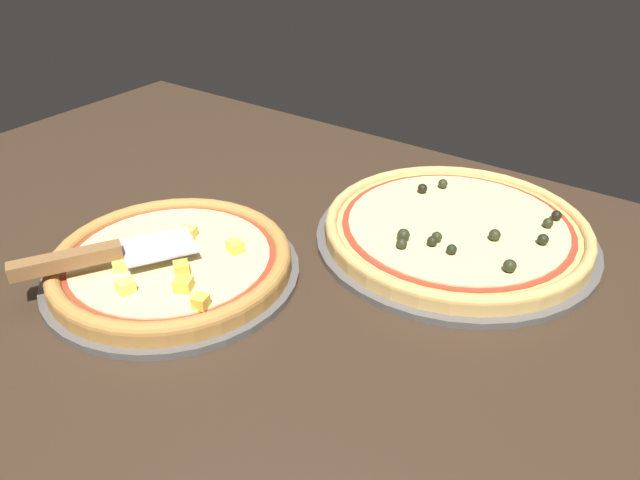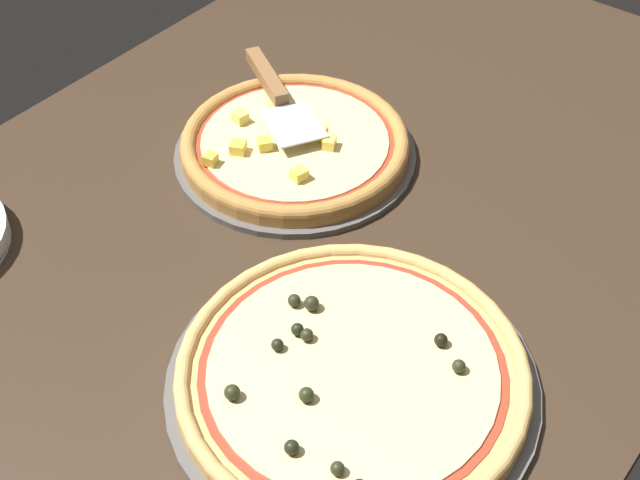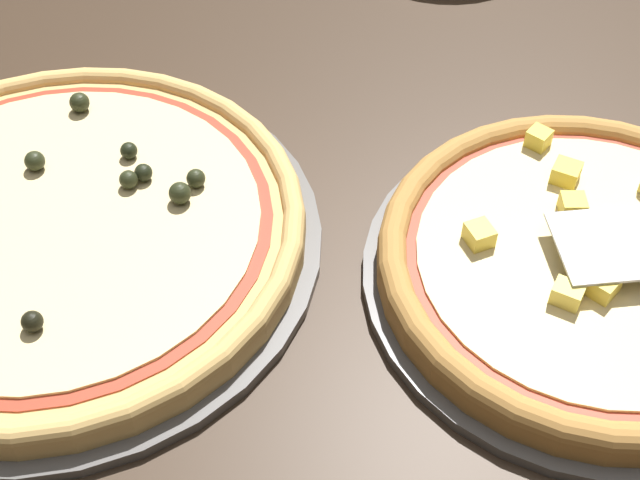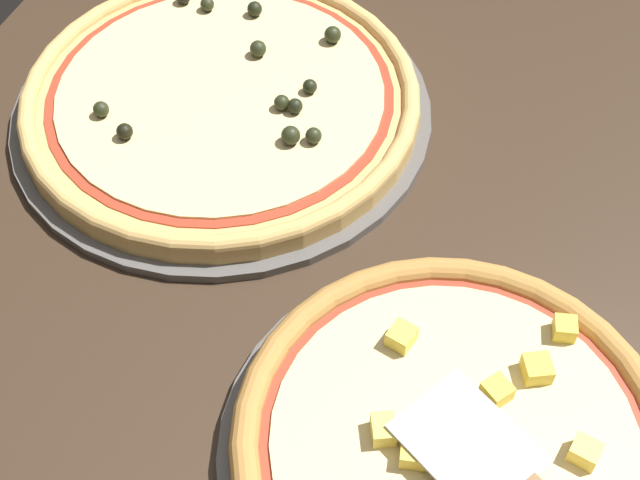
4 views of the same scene
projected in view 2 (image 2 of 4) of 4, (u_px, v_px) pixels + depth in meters
The scene contains 6 objects.
ground_plane at pixel (339, 203), 127.02cm from camera, with size 144.63×101.81×3.60cm, color #38281C.
pizza_pan_front at pixel (295, 154), 131.37cm from camera, with size 35.66×35.66×1.00cm, color #565451.
pizza_front at pixel (295, 143), 129.99cm from camera, with size 33.52×33.52×3.81cm.
pizza_pan_back at pixel (352, 383), 101.28cm from camera, with size 42.64×42.64×1.00cm, color #565451.
pizza_back at pixel (352, 373), 99.93cm from camera, with size 40.09×40.09×4.06cm.
serving_spatula at pixel (272, 86), 135.04cm from camera, with size 16.12×22.84×2.00cm.
Camera 2 is at (76.67, 56.24, 82.64)cm, focal length 50.00 mm.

